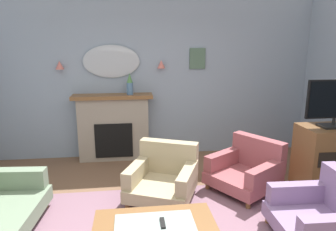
{
  "coord_description": "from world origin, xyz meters",
  "views": [
    {
      "loc": [
        -0.39,
        -2.54,
        2.01
      ],
      "look_at": [
        0.14,
        1.62,
        1.01
      ],
      "focal_mm": 32.41,
      "sensor_mm": 36.0,
      "label": 1
    }
  ],
  "objects_px": {
    "armchair_in_corner": "(164,176)",
    "tv_flatscreen": "(336,102)",
    "wall_sconce_left": "(60,65)",
    "coffee_table": "(155,229)",
    "tv_cabinet": "(328,158)",
    "armchair_beside_couch": "(247,168)",
    "wall_mirror": "(111,61)",
    "tv_remote": "(163,223)",
    "mantel_vase_left": "(130,84)",
    "wall_sconce_right": "(161,64)",
    "fireplace": "(114,128)",
    "armchair_near_fireplace": "(324,214)",
    "framed_picture": "(197,58)"
  },
  "relations": [
    {
      "from": "mantel_vase_left",
      "to": "armchair_beside_couch",
      "type": "height_order",
      "value": "mantel_vase_left"
    },
    {
      "from": "fireplace",
      "to": "tv_cabinet",
      "type": "bearing_deg",
      "value": -26.32
    },
    {
      "from": "fireplace",
      "to": "armchair_in_corner",
      "type": "xyz_separation_m",
      "value": [
        0.71,
        -1.5,
        -0.27
      ]
    },
    {
      "from": "wall_sconce_left",
      "to": "tv_cabinet",
      "type": "bearing_deg",
      "value": -22.29
    },
    {
      "from": "mantel_vase_left",
      "to": "wall_mirror",
      "type": "relative_size",
      "value": 0.38
    },
    {
      "from": "fireplace",
      "to": "armchair_beside_couch",
      "type": "xyz_separation_m",
      "value": [
        1.9,
        -1.4,
        -0.27
      ]
    },
    {
      "from": "mantel_vase_left",
      "to": "tv_cabinet",
      "type": "distance_m",
      "value": 3.23
    },
    {
      "from": "fireplace",
      "to": "wall_sconce_left",
      "type": "distance_m",
      "value": 1.38
    },
    {
      "from": "wall_sconce_left",
      "to": "tv_remote",
      "type": "distance_m",
      "value": 3.43
    },
    {
      "from": "armchair_near_fireplace",
      "to": "mantel_vase_left",
      "type": "bearing_deg",
      "value": 127.04
    },
    {
      "from": "mantel_vase_left",
      "to": "wall_sconce_right",
      "type": "relative_size",
      "value": 2.6
    },
    {
      "from": "armchair_beside_couch",
      "to": "coffee_table",
      "type": "bearing_deg",
      "value": -135.83
    },
    {
      "from": "tv_cabinet",
      "to": "mantel_vase_left",
      "type": "bearing_deg",
      "value": 151.7
    },
    {
      "from": "armchair_beside_couch",
      "to": "fireplace",
      "type": "bearing_deg",
      "value": 143.6
    },
    {
      "from": "tv_flatscreen",
      "to": "tv_cabinet",
      "type": "bearing_deg",
      "value": 90.0
    },
    {
      "from": "armchair_in_corner",
      "to": "tv_flatscreen",
      "type": "xyz_separation_m",
      "value": [
        2.32,
        -0.02,
        0.94
      ]
    },
    {
      "from": "mantel_vase_left",
      "to": "armchair_beside_couch",
      "type": "relative_size",
      "value": 0.32
    },
    {
      "from": "wall_mirror",
      "to": "wall_sconce_left",
      "type": "distance_m",
      "value": 0.85
    },
    {
      "from": "wall_sconce_left",
      "to": "tv_remote",
      "type": "xyz_separation_m",
      "value": [
        1.41,
        -2.89,
        -1.21
      ]
    },
    {
      "from": "coffee_table",
      "to": "armchair_in_corner",
      "type": "bearing_deg",
      "value": 79.99
    },
    {
      "from": "wall_sconce_left",
      "to": "armchair_in_corner",
      "type": "relative_size",
      "value": 0.13
    },
    {
      "from": "wall_sconce_right",
      "to": "armchair_near_fireplace",
      "type": "xyz_separation_m",
      "value": [
        1.4,
        -2.7,
        -1.35
      ]
    },
    {
      "from": "tv_flatscreen",
      "to": "mantel_vase_left",
      "type": "bearing_deg",
      "value": 151.36
    },
    {
      "from": "tv_flatscreen",
      "to": "wall_mirror",
      "type": "bearing_deg",
      "value": 151.27
    },
    {
      "from": "armchair_in_corner",
      "to": "tv_remote",
      "type": "bearing_deg",
      "value": -96.83
    },
    {
      "from": "wall_sconce_right",
      "to": "tv_flatscreen",
      "type": "distance_m",
      "value": 2.74
    },
    {
      "from": "fireplace",
      "to": "wall_mirror",
      "type": "xyz_separation_m",
      "value": [
        0.0,
        0.14,
        1.14
      ]
    },
    {
      "from": "wall_mirror",
      "to": "armchair_near_fireplace",
      "type": "bearing_deg",
      "value": -50.75
    },
    {
      "from": "tv_remote",
      "to": "tv_cabinet",
      "type": "relative_size",
      "value": 0.18
    },
    {
      "from": "armchair_beside_couch",
      "to": "wall_sconce_left",
      "type": "bearing_deg",
      "value": 151.51
    },
    {
      "from": "fireplace",
      "to": "coffee_table",
      "type": "distance_m",
      "value": 2.82
    },
    {
      "from": "wall_mirror",
      "to": "tv_remote",
      "type": "height_order",
      "value": "wall_mirror"
    },
    {
      "from": "wall_mirror",
      "to": "wall_sconce_right",
      "type": "relative_size",
      "value": 6.86
    },
    {
      "from": "fireplace",
      "to": "coffee_table",
      "type": "xyz_separation_m",
      "value": [
        0.49,
        -2.77,
        -0.19
      ]
    },
    {
      "from": "armchair_in_corner",
      "to": "wall_mirror",
      "type": "bearing_deg",
      "value": 113.42
    },
    {
      "from": "framed_picture",
      "to": "armchair_near_fireplace",
      "type": "distance_m",
      "value": 3.2
    },
    {
      "from": "armchair_near_fireplace",
      "to": "tv_cabinet",
      "type": "xyz_separation_m",
      "value": [
        0.78,
        1.11,
        0.15
      ]
    },
    {
      "from": "wall_mirror",
      "to": "coffee_table",
      "type": "height_order",
      "value": "wall_mirror"
    },
    {
      "from": "armchair_beside_couch",
      "to": "tv_cabinet",
      "type": "height_order",
      "value": "tv_cabinet"
    },
    {
      "from": "wall_sconce_left",
      "to": "armchair_near_fireplace",
      "type": "height_order",
      "value": "wall_sconce_left"
    },
    {
      "from": "tv_remote",
      "to": "armchair_beside_couch",
      "type": "xyz_separation_m",
      "value": [
        1.34,
        1.39,
        -0.15
      ]
    },
    {
      "from": "wall_sconce_right",
      "to": "tv_flatscreen",
      "type": "height_order",
      "value": "wall_sconce_right"
    },
    {
      "from": "fireplace",
      "to": "tv_flatscreen",
      "type": "height_order",
      "value": "tv_flatscreen"
    },
    {
      "from": "wall_sconce_left",
      "to": "armchair_in_corner",
      "type": "height_order",
      "value": "wall_sconce_left"
    },
    {
      "from": "wall_sconce_left",
      "to": "wall_sconce_right",
      "type": "distance_m",
      "value": 1.7
    },
    {
      "from": "wall_sconce_right",
      "to": "framed_picture",
      "type": "bearing_deg",
      "value": 5.27
    },
    {
      "from": "framed_picture",
      "to": "armchair_near_fireplace",
      "type": "xyz_separation_m",
      "value": [
        0.75,
        -2.76,
        -1.44
      ]
    },
    {
      "from": "fireplace",
      "to": "coffee_table",
      "type": "height_order",
      "value": "fireplace"
    },
    {
      "from": "mantel_vase_left",
      "to": "tv_remote",
      "type": "height_order",
      "value": "mantel_vase_left"
    },
    {
      "from": "fireplace",
      "to": "armchair_beside_couch",
      "type": "distance_m",
      "value": 2.37
    }
  ]
}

